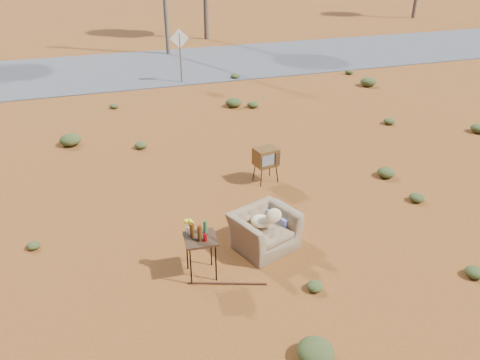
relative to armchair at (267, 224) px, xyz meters
name	(u,v)px	position (x,y,z in m)	size (l,w,h in m)	color
ground	(240,250)	(-0.57, -0.02, -0.47)	(140.00, 140.00, 0.00)	brown
highway	(136,68)	(-0.57, 14.98, -0.45)	(140.00, 7.00, 0.04)	#565659
armchair	(267,224)	(0.00, 0.00, 0.00)	(1.48, 1.25, 1.00)	olive
tv_unit	(266,157)	(0.96, 2.52, 0.19)	(0.61, 0.53, 0.88)	black
side_table	(198,236)	(-1.48, -0.45, 0.35)	(0.59, 0.59, 1.10)	#3C2716
rusty_bar	(227,283)	(-1.10, -0.89, -0.45)	(0.04, 0.04, 1.38)	#491F13
road_sign	(180,46)	(0.93, 11.98, 1.04)	(0.78, 0.06, 2.19)	brown
scrub_patch	(157,159)	(-1.40, 4.39, -0.33)	(17.49, 8.07, 0.33)	#424F22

